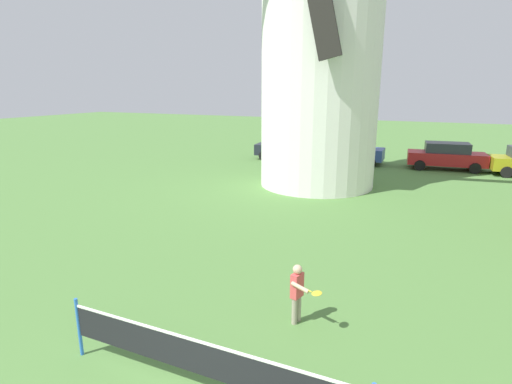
# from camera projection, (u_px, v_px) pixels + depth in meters

# --- Properties ---
(windmill) EXTENTS (10.59, 6.17, 16.19)m
(windmill) POSITION_uv_depth(u_px,v_px,m) (322.00, 19.00, 18.05)
(windmill) COLOR white
(windmill) RESTS_ON ground_plane
(tennis_net) EXTENTS (5.06, 0.06, 1.10)m
(tennis_net) POSITION_uv_depth(u_px,v_px,m) (201.00, 359.00, 6.06)
(tennis_net) COLOR blue
(tennis_net) RESTS_ON ground_plane
(player_far) EXTENTS (0.71, 0.64, 1.26)m
(player_far) POSITION_uv_depth(u_px,v_px,m) (298.00, 291.00, 8.03)
(player_far) COLOR #9E937F
(player_far) RESTS_ON ground_plane
(parked_car_black) EXTENTS (4.20, 2.23, 1.56)m
(parked_car_black) POSITION_uv_depth(u_px,v_px,m) (287.00, 147.00, 26.82)
(parked_car_black) COLOR #1E232D
(parked_car_black) RESTS_ON ground_plane
(parked_car_blue) EXTENTS (3.97, 1.94, 1.56)m
(parked_car_blue) POSITION_uv_depth(u_px,v_px,m) (351.00, 151.00, 25.40)
(parked_car_blue) COLOR #334C99
(parked_car_blue) RESTS_ON ground_plane
(parked_car_red) EXTENTS (4.35, 2.21, 1.56)m
(parked_car_red) POSITION_uv_depth(u_px,v_px,m) (446.00, 156.00, 23.50)
(parked_car_red) COLOR red
(parked_car_red) RESTS_ON ground_plane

